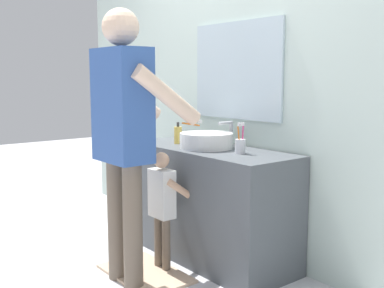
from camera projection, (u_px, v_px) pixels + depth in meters
The scene contains 10 objects.
ground_plane at pixel (175, 266), 3.32m from camera, with size 14.00×14.00×0.00m, color silver.
back_wall at pixel (241, 73), 3.51m from camera, with size 4.40×0.10×2.70m.
vanity_cabinet at pixel (208, 203), 3.45m from camera, with size 1.38×0.54×0.81m, color #4C5156.
sink_basin at pixel (206, 140), 3.37m from camera, with size 0.38×0.38×0.11m.
faucet at pixel (230, 134), 3.51m from camera, with size 0.18×0.14×0.18m.
toothbrush_cup at pixel (240, 145), 3.13m from camera, with size 0.07×0.07×0.21m.
soap_bottle at pixel (178, 135), 3.60m from camera, with size 0.06×0.06×0.16m.
bath_mat at pixel (145, 273), 3.16m from camera, with size 0.64×0.40×0.02m, color #CCAD8E.
child_toddler at pixel (163, 200), 3.19m from camera, with size 0.25×0.25×0.82m.
adult_parent at pixel (125, 123), 2.91m from camera, with size 0.54×0.56×1.73m.
Camera 1 is at (2.56, -1.87, 1.31)m, focal length 44.09 mm.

